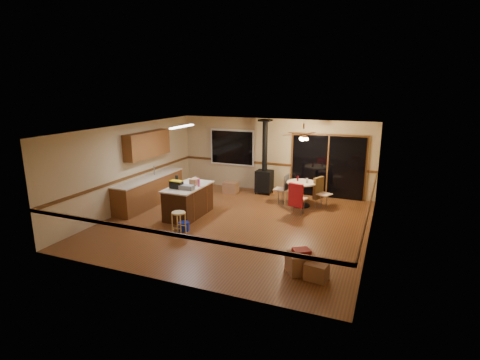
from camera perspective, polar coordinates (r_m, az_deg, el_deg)
The scene contains 35 objects.
floor at distance 10.50m, azimuth -0.62°, elevation -6.47°, with size 7.00×7.00×0.00m, color brown.
ceiling at distance 9.89m, azimuth -0.66°, elevation 7.78°, with size 7.00×7.00×0.00m, color silver.
wall_back at distance 13.34m, azimuth 5.22°, elevation 3.74°, with size 7.00×7.00×0.00m, color tan.
wall_front at distance 7.15m, azimuth -11.65°, elevation -5.73°, with size 7.00×7.00×0.00m, color tan.
wall_left at distance 11.89m, azimuth -16.40°, elevation 1.93°, with size 7.00×7.00×0.00m, color tan.
wall_right at distance 9.37m, azimuth 19.50°, elevation -1.50°, with size 7.00×7.00×0.00m, color tan.
chair_rail at distance 10.19m, azimuth -0.64°, elevation -1.20°, with size 7.00×7.00×0.08m, color #502E14, non-canonical shape.
window at distance 13.80m, azimuth -1.21°, elevation 4.99°, with size 1.72×0.10×1.32m, color black.
sliding_door at distance 12.92m, azimuth 13.20°, elevation 1.95°, with size 2.52×0.10×2.10m, color black.
lower_cabinets at distance 12.30m, azimuth -13.58°, elevation -1.67°, with size 0.60×3.00×0.86m, color brown.
countertop at distance 12.18m, azimuth -13.71°, elevation 0.37°, with size 0.64×3.04×0.04m, color beige.
upper_cabinets at distance 12.22m, azimuth -13.92°, elevation 5.28°, with size 0.35×2.00×0.80m, color brown.
kitchen_island at distance 10.99m, azimuth -7.87°, elevation -3.16°, with size 0.88×1.68×0.90m.
wood_stove at distance 13.09m, azimuth 3.74°, elevation 1.02°, with size 0.55×0.50×2.52m.
ceiling_fan at distance 11.57m, azimuth 9.65°, elevation 6.58°, with size 0.24×0.24×0.55m.
fluorescent_strip at distance 10.97m, azimuth -8.82°, elevation 8.04°, with size 0.10×1.20×0.04m, color white.
toolbox_grey at distance 10.49m, azimuth -8.12°, elevation -1.11°, with size 0.40×0.22×0.12m, color slate.
toolbox_black at distance 10.63m, azimuth -9.66°, elevation -0.75°, with size 0.36×0.19×0.20m, color black.
toolbox_yellow_lid at distance 10.60m, azimuth -9.69°, elevation -0.15°, with size 0.35×0.18×0.03m, color gold.
box_on_island at distance 10.96m, azimuth -6.97°, elevation -0.25°, with size 0.20×0.27×0.18m, color #8F603F.
bottle_dark at distance 10.93m, azimuth -9.61°, elevation -0.06°, with size 0.09×0.09×0.30m, color black.
bottle_pink at distance 10.74m, azimuth -6.31°, elevation -0.42°, with size 0.07×0.07×0.22m, color #D84C8C.
bottle_white at distance 11.13m, azimuth -6.78°, elevation -0.02°, with size 0.06×0.06×0.18m, color white.
bar_stool at distance 9.66m, azimuth -9.30°, elevation -6.58°, with size 0.34×0.34×0.62m, color tan.
blue_bucket at distance 9.99m, azimuth -8.53°, elevation -7.01°, with size 0.28×0.28×0.24m, color #0C21B2.
dining_table at distance 11.90m, azimuth 9.32°, elevation -1.46°, with size 0.92×0.92×0.78m.
glass_red at distance 11.94m, azimuth 8.79°, elevation 0.24°, with size 0.06×0.06×0.16m, color #590C14.
glass_cream at distance 11.73m, azimuth 10.18°, elevation -0.09°, with size 0.06×0.06×0.15m, color beige.
chair_left at distance 12.11m, azimuth 6.69°, elevation -0.82°, with size 0.43×0.43×0.51m.
chair_near at distance 11.05m, azimuth 8.55°, elevation -2.30°, with size 0.53×0.55×0.70m.
chair_right at distance 11.90m, azimuth 11.97°, elevation -1.26°, with size 0.59×0.57×0.70m.
box_under_window at distance 13.26m, azimuth -1.43°, elevation -1.17°, with size 0.49×0.39×0.39m, color #8F603F.
box_corner_a at distance 7.89m, azimuth 9.27°, elevation -12.31°, with size 0.54×0.46×0.41m, color #8F603F.
box_corner_b at distance 7.69m, azimuth 11.60°, elevation -13.45°, with size 0.42×0.36×0.34m, color #8F603F.
box_small_red at distance 7.78m, azimuth 9.35°, elevation -10.66°, with size 0.33×0.27×0.09m, color maroon.
Camera 1 is at (3.82, -9.05, 3.70)m, focal length 28.00 mm.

